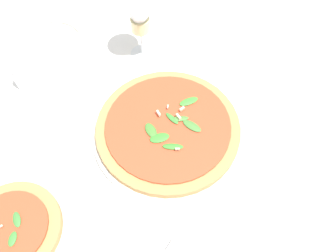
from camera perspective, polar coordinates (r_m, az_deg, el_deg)
The scene contains 6 objects.
ground_plane at distance 0.76m, azimuth 1.54°, elevation -1.43°, with size 6.00×6.00×0.00m, color white.
pizza_arugula_main at distance 0.75m, azimuth 0.01°, elevation -0.53°, with size 0.35×0.35×0.05m.
pizza_personal_side at distance 0.72m, azimuth -25.44°, elevation -16.10°, with size 0.21×0.21×0.05m.
wine_glass at distance 0.84m, azimuth -4.96°, elevation 18.39°, with size 0.09×0.09×0.18m.
side_plate_white at distance 0.99m, azimuth -20.03°, elevation 13.12°, with size 0.20×0.20×0.02m.
shaker_pepper at distance 0.89m, azimuth -24.32°, elevation 7.65°, with size 0.03×0.03×0.07m.
Camera 1 is at (0.22, 0.32, 0.65)m, focal length 35.00 mm.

